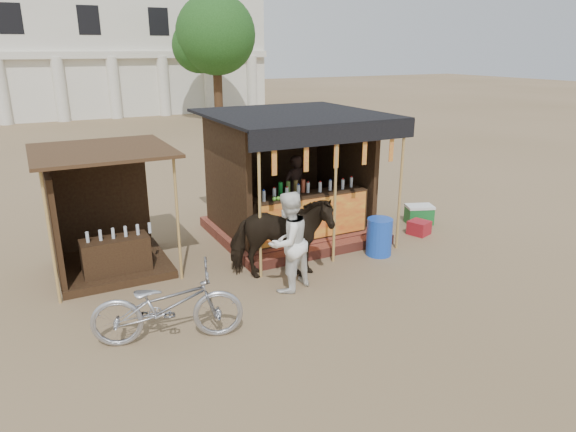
# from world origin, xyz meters

# --- Properties ---
(ground) EXTENTS (120.00, 120.00, 0.00)m
(ground) POSITION_xyz_m (0.00, 0.00, 0.00)
(ground) COLOR #846B4C
(ground) RESTS_ON ground
(main_stall) EXTENTS (3.60, 3.61, 2.78)m
(main_stall) POSITION_xyz_m (1.01, 3.36, 1.02)
(main_stall) COLOR brown
(main_stall) RESTS_ON ground
(secondary_stall) EXTENTS (2.40, 2.40, 2.38)m
(secondary_stall) POSITION_xyz_m (-3.17, 3.24, 0.85)
(secondary_stall) COLOR #342513
(secondary_stall) RESTS_ON ground
(cow) EXTENTS (2.06, 1.52, 1.58)m
(cow) POSITION_xyz_m (-0.29, 1.32, 0.79)
(cow) COLOR black
(cow) RESTS_ON ground
(motorbike) EXTENTS (2.29, 1.32, 1.14)m
(motorbike) POSITION_xyz_m (-2.70, 0.16, 0.57)
(motorbike) COLOR #A0A1A8
(motorbike) RESTS_ON ground
(bystander) EXTENTS (1.06, 0.95, 1.80)m
(bystander) POSITION_xyz_m (-0.38, 0.86, 0.90)
(bystander) COLOR white
(bystander) RESTS_ON ground
(blue_barrel) EXTENTS (0.67, 0.67, 0.78)m
(blue_barrel) POSITION_xyz_m (2.03, 1.43, 0.39)
(blue_barrel) COLOR blue
(blue_barrel) RESTS_ON ground
(red_crate) EXTENTS (0.53, 0.54, 0.32)m
(red_crate) POSITION_xyz_m (3.61, 2.00, 0.16)
(red_crate) COLOR maroon
(red_crate) RESTS_ON ground
(cooler) EXTENTS (0.75, 0.63, 0.46)m
(cooler) POSITION_xyz_m (4.12, 2.60, 0.23)
(cooler) COLOR #176929
(cooler) RESTS_ON ground
(background_building) EXTENTS (26.00, 7.45, 8.18)m
(background_building) POSITION_xyz_m (-2.00, 29.94, 3.98)
(background_building) COLOR silver
(background_building) RESTS_ON ground
(tree) EXTENTS (4.50, 4.40, 7.00)m
(tree) POSITION_xyz_m (5.81, 22.14, 4.63)
(tree) COLOR #382314
(tree) RESTS_ON ground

